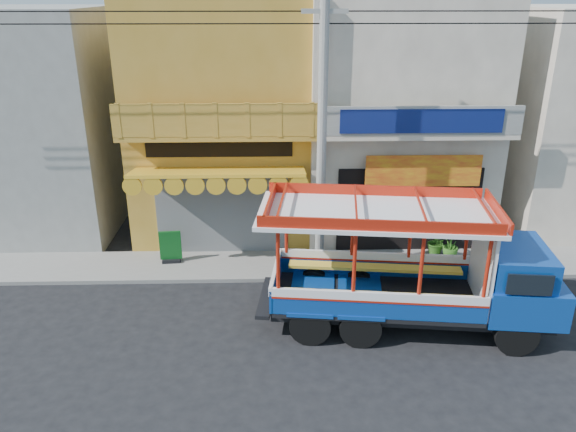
# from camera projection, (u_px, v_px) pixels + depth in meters

# --- Properties ---
(ground) EXTENTS (90.00, 90.00, 0.00)m
(ground) POSITION_uv_depth(u_px,v_px,m) (369.00, 339.00, 14.01)
(ground) COLOR black
(ground) RESTS_ON ground
(sidewalk) EXTENTS (30.00, 2.00, 0.12)m
(sidewalk) POSITION_uv_depth(u_px,v_px,m) (349.00, 264.00, 17.70)
(sidewalk) COLOR slate
(sidewalk) RESTS_ON ground
(shophouse_left) EXTENTS (6.00, 7.50, 8.24)m
(shophouse_left) POSITION_uv_depth(u_px,v_px,m) (226.00, 112.00, 19.76)
(shophouse_left) COLOR #B18127
(shophouse_left) RESTS_ON ground
(shophouse_right) EXTENTS (6.00, 6.75, 8.24)m
(shophouse_right) POSITION_uv_depth(u_px,v_px,m) (395.00, 111.00, 19.91)
(shophouse_right) COLOR #B9AA98
(shophouse_right) RESTS_ON ground
(party_pilaster) EXTENTS (0.35, 0.30, 8.00)m
(party_pilaster) POSITION_uv_depth(u_px,v_px,m) (317.00, 136.00, 16.99)
(party_pilaster) COLOR #B9AA98
(party_pilaster) RESTS_ON ground
(filler_building_left) EXTENTS (6.00, 6.00, 7.60)m
(filler_building_left) POSITION_uv_depth(u_px,v_px,m) (27.00, 122.00, 19.73)
(filler_building_left) COLOR gray
(filler_building_left) RESTS_ON ground
(utility_pole) EXTENTS (28.00, 0.26, 9.00)m
(utility_pole) POSITION_uv_depth(u_px,v_px,m) (328.00, 112.00, 15.17)
(utility_pole) COLOR gray
(utility_pole) RESTS_ON ground
(songthaew_truck) EXTENTS (7.56, 3.20, 3.42)m
(songthaew_truck) POSITION_uv_depth(u_px,v_px,m) (431.00, 270.00, 13.90)
(songthaew_truck) COLOR black
(songthaew_truck) RESTS_ON ground
(green_sign) EXTENTS (0.68, 0.36, 1.04)m
(green_sign) POSITION_uv_depth(u_px,v_px,m) (171.00, 249.00, 17.57)
(green_sign) COLOR black
(green_sign) RESTS_ON sidewalk
(potted_plant_a) EXTENTS (0.95, 1.00, 0.86)m
(potted_plant_a) POSITION_uv_depth(u_px,v_px,m) (435.00, 241.00, 18.16)
(potted_plant_a) COLOR #2D601B
(potted_plant_a) RESTS_ON sidewalk
(potted_plant_c) EXTENTS (0.70, 0.70, 0.93)m
(potted_plant_c) POSITION_uv_depth(u_px,v_px,m) (451.00, 245.00, 17.82)
(potted_plant_c) COLOR #2D601B
(potted_plant_c) RESTS_ON sidewalk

